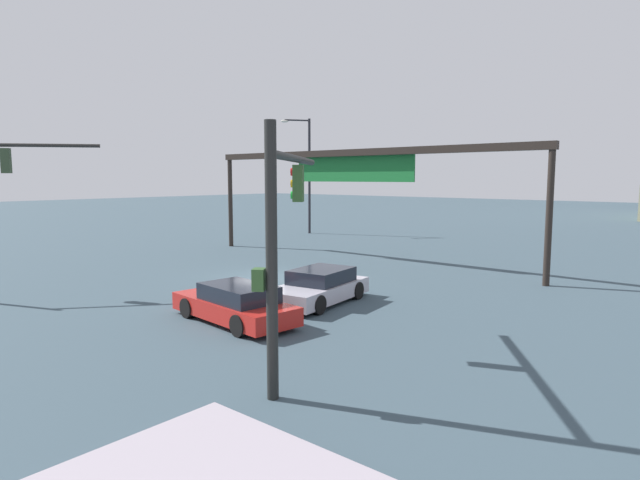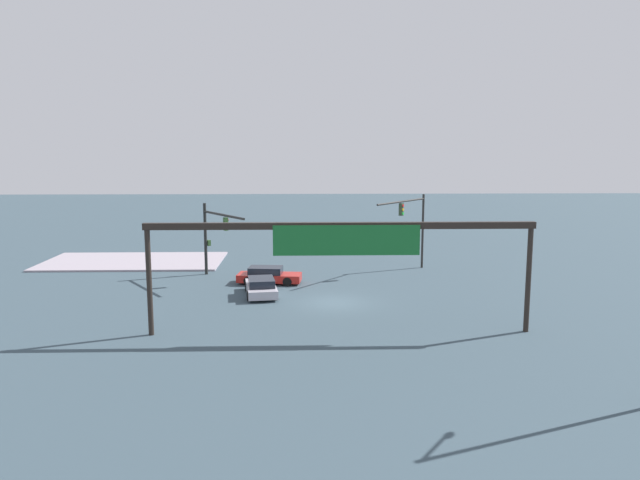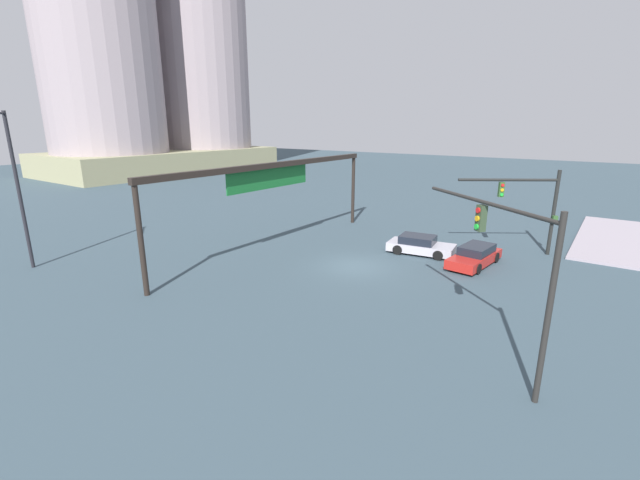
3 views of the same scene
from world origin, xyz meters
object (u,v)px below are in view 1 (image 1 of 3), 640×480
Objects in this scene: streetlamp_curved_arm at (307,168)px; sedan_car_waiting_far at (319,287)px; traffic_signal_near_corner at (284,214)px; sedan_car_approaching at (235,304)px.

streetlamp_curved_arm reaches higher than sedan_car_waiting_far.
traffic_signal_near_corner is 7.60m from sedan_car_waiting_far.
streetlamp_curved_arm is 1.91× the size of sedan_car_approaching.
streetlamp_curved_arm is at bearing -145.14° from sedan_car_waiting_far.
traffic_signal_near_corner is 1.18× the size of sedan_car_approaching.
streetlamp_curved_arm is (-20.26, 23.43, 1.53)m from traffic_signal_near_corner.
traffic_signal_near_corner is 31.01m from streetlamp_curved_arm.
traffic_signal_near_corner is at bearing 159.44° from sedan_car_approaching.
sedan_car_approaching is at bearing 29.28° from traffic_signal_near_corner.
traffic_signal_near_corner is at bearing 76.35° from streetlamp_curved_arm.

